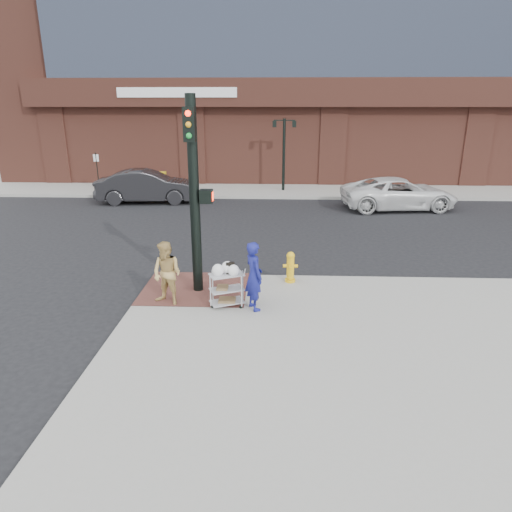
{
  "coord_description": "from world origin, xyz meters",
  "views": [
    {
      "loc": [
        1.53,
        -10.49,
        4.9
      ],
      "look_at": [
        1.07,
        0.45,
        1.25
      ],
      "focal_mm": 32.0,
      "sensor_mm": 36.0,
      "label": 1
    }
  ],
  "objects_px": {
    "traffic_signal_pole": "(195,191)",
    "sedan_dark": "(147,186)",
    "woman_blue": "(254,276)",
    "pedestrian_tan": "(167,274)",
    "lamp_post": "(284,147)",
    "fire_hydrant": "(290,267)",
    "minivan_white": "(399,194)",
    "utility_cart": "(227,286)"
  },
  "relations": [
    {
      "from": "pedestrian_tan",
      "to": "sedan_dark",
      "type": "distance_m",
      "value": 13.57
    },
    {
      "from": "pedestrian_tan",
      "to": "sedan_dark",
      "type": "bearing_deg",
      "value": 130.1
    },
    {
      "from": "sedan_dark",
      "to": "utility_cart",
      "type": "relative_size",
      "value": 4.58
    },
    {
      "from": "lamp_post",
      "to": "fire_hydrant",
      "type": "distance_m",
      "value": 14.63
    },
    {
      "from": "woman_blue",
      "to": "pedestrian_tan",
      "type": "bearing_deg",
      "value": 57.06
    },
    {
      "from": "traffic_signal_pole",
      "to": "pedestrian_tan",
      "type": "relative_size",
      "value": 3.13
    },
    {
      "from": "woman_blue",
      "to": "pedestrian_tan",
      "type": "height_order",
      "value": "woman_blue"
    },
    {
      "from": "lamp_post",
      "to": "pedestrian_tan",
      "type": "xyz_separation_m",
      "value": [
        -3.1,
        -16.1,
        -1.67
      ]
    },
    {
      "from": "traffic_signal_pole",
      "to": "pedestrian_tan",
      "type": "distance_m",
      "value": 2.17
    },
    {
      "from": "lamp_post",
      "to": "woman_blue",
      "type": "xyz_separation_m",
      "value": [
        -0.95,
        -16.31,
        -1.62
      ]
    },
    {
      "from": "pedestrian_tan",
      "to": "utility_cart",
      "type": "bearing_deg",
      "value": 20.53
    },
    {
      "from": "woman_blue",
      "to": "utility_cart",
      "type": "bearing_deg",
      "value": 50.08
    },
    {
      "from": "traffic_signal_pole",
      "to": "sedan_dark",
      "type": "relative_size",
      "value": 0.97
    },
    {
      "from": "traffic_signal_pole",
      "to": "utility_cart",
      "type": "relative_size",
      "value": 4.45
    },
    {
      "from": "traffic_signal_pole",
      "to": "woman_blue",
      "type": "distance_m",
      "value": 2.62
    },
    {
      "from": "traffic_signal_pole",
      "to": "utility_cart",
      "type": "xyz_separation_m",
      "value": [
        0.85,
        -0.94,
        -2.17
      ]
    },
    {
      "from": "traffic_signal_pole",
      "to": "pedestrian_tan",
      "type": "xyz_separation_m",
      "value": [
        -0.62,
        -0.87,
        -1.88
      ]
    },
    {
      "from": "traffic_signal_pole",
      "to": "fire_hydrant",
      "type": "relative_size",
      "value": 5.67
    },
    {
      "from": "lamp_post",
      "to": "traffic_signal_pole",
      "type": "bearing_deg",
      "value": -99.24
    },
    {
      "from": "minivan_white",
      "to": "fire_hydrant",
      "type": "bearing_deg",
      "value": 145.13
    },
    {
      "from": "woman_blue",
      "to": "sedan_dark",
      "type": "xyz_separation_m",
      "value": [
        -6.16,
        13.17,
        -0.15
      ]
    },
    {
      "from": "sedan_dark",
      "to": "fire_hydrant",
      "type": "xyz_separation_m",
      "value": [
        7.1,
        -11.35,
        -0.25
      ]
    },
    {
      "from": "lamp_post",
      "to": "sedan_dark",
      "type": "xyz_separation_m",
      "value": [
        -7.11,
        -3.14,
        -1.77
      ]
    },
    {
      "from": "traffic_signal_pole",
      "to": "sedan_dark",
      "type": "height_order",
      "value": "traffic_signal_pole"
    },
    {
      "from": "lamp_post",
      "to": "sedan_dark",
      "type": "relative_size",
      "value": 0.78
    },
    {
      "from": "traffic_signal_pole",
      "to": "utility_cart",
      "type": "height_order",
      "value": "traffic_signal_pole"
    },
    {
      "from": "lamp_post",
      "to": "pedestrian_tan",
      "type": "relative_size",
      "value": 2.5
    },
    {
      "from": "fire_hydrant",
      "to": "lamp_post",
      "type": "bearing_deg",
      "value": 89.95
    },
    {
      "from": "lamp_post",
      "to": "pedestrian_tan",
      "type": "bearing_deg",
      "value": -100.89
    },
    {
      "from": "woman_blue",
      "to": "pedestrian_tan",
      "type": "relative_size",
      "value": 1.06
    },
    {
      "from": "woman_blue",
      "to": "fire_hydrant",
      "type": "height_order",
      "value": "woman_blue"
    },
    {
      "from": "lamp_post",
      "to": "sedan_dark",
      "type": "bearing_deg",
      "value": -156.17
    },
    {
      "from": "lamp_post",
      "to": "fire_hydrant",
      "type": "bearing_deg",
      "value": -90.05
    },
    {
      "from": "pedestrian_tan",
      "to": "lamp_post",
      "type": "bearing_deg",
      "value": 102.01
    },
    {
      "from": "sedan_dark",
      "to": "minivan_white",
      "type": "relative_size",
      "value": 0.93
    },
    {
      "from": "lamp_post",
      "to": "minivan_white",
      "type": "relative_size",
      "value": 0.73
    },
    {
      "from": "minivan_white",
      "to": "lamp_post",
      "type": "bearing_deg",
      "value": 46.64
    },
    {
      "from": "pedestrian_tan",
      "to": "utility_cart",
      "type": "height_order",
      "value": "pedestrian_tan"
    },
    {
      "from": "traffic_signal_pole",
      "to": "minivan_white",
      "type": "xyz_separation_m",
      "value": [
        8.04,
        11.04,
        -2.07
      ]
    },
    {
      "from": "lamp_post",
      "to": "minivan_white",
      "type": "bearing_deg",
      "value": -36.92
    },
    {
      "from": "lamp_post",
      "to": "traffic_signal_pole",
      "type": "xyz_separation_m",
      "value": [
        -2.48,
        -15.23,
        0.21
      ]
    },
    {
      "from": "traffic_signal_pole",
      "to": "woman_blue",
      "type": "height_order",
      "value": "traffic_signal_pole"
    }
  ]
}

